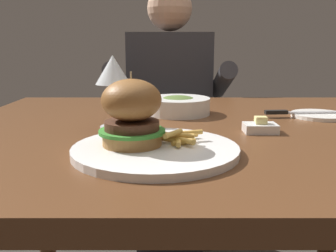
{
  "coord_description": "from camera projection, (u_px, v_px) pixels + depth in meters",
  "views": [
    {
      "loc": [
        -0.07,
        -0.88,
        0.93
      ],
      "look_at": [
        -0.07,
        -0.2,
        0.78
      ],
      "focal_mm": 40.0,
      "sensor_mm": 36.0,
      "label": 1
    }
  ],
  "objects": [
    {
      "name": "butter_dish",
      "position": [
        262.0,
        127.0,
        0.82
      ],
      "size": [
        0.07,
        0.05,
        0.04
      ],
      "color": "white",
      "rests_on": "dining_table"
    },
    {
      "name": "soup_bowl",
      "position": [
        179.0,
        105.0,
        1.04
      ],
      "size": [
        0.18,
        0.18,
        0.05
      ],
      "color": "white",
      "rests_on": "dining_table"
    },
    {
      "name": "bread_plate",
      "position": [
        321.0,
        115.0,
        1.0
      ],
      "size": [
        0.15,
        0.15,
        0.01
      ],
      "primitive_type": "cylinder",
      "color": "white",
      "rests_on": "dining_table"
    },
    {
      "name": "diner_person",
      "position": [
        171.0,
        128.0,
        1.68
      ],
      "size": [
        0.51,
        0.36,
        1.18
      ],
      "color": "#282833",
      "rests_on": "ground"
    },
    {
      "name": "burger_sandwich",
      "position": [
        133.0,
        112.0,
        0.66
      ],
      "size": [
        0.12,
        0.12,
        0.13
      ],
      "color": "#9E6B38",
      "rests_on": "main_plate"
    },
    {
      "name": "dining_table",
      "position": [
        199.0,
        160.0,
        0.91
      ],
      "size": [
        1.19,
        0.98,
        0.74
      ],
      "color": "#56331C",
      "rests_on": "ground"
    },
    {
      "name": "table_knife",
      "position": [
        302.0,
        112.0,
        1.0
      ],
      "size": [
        0.24,
        0.03,
        0.01
      ],
      "color": "silver",
      "rests_on": "bread_plate"
    },
    {
      "name": "main_plate",
      "position": [
        157.0,
        150.0,
        0.67
      ],
      "size": [
        0.3,
        0.3,
        0.01
      ],
      "primitive_type": "cylinder",
      "color": "white",
      "rests_on": "dining_table"
    },
    {
      "name": "fries_pile",
      "position": [
        181.0,
        138.0,
        0.68
      ],
      "size": [
        0.1,
        0.09,
        0.03
      ],
      "color": "#E0B251",
      "rests_on": "main_plate"
    },
    {
      "name": "wine_glass",
      "position": [
        114.0,
        72.0,
        0.85
      ],
      "size": [
        0.08,
        0.08,
        0.17
      ],
      "color": "silver",
      "rests_on": "dining_table"
    }
  ]
}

